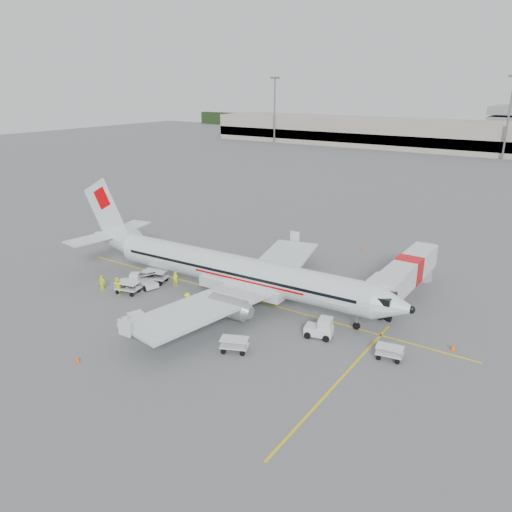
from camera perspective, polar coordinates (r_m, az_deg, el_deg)
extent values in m
plane|color=#56595B|center=(49.57, -1.29, -4.78)|extent=(360.00, 360.00, 0.00)
cube|color=yellow|center=(49.57, -1.29, -4.78)|extent=(44.00, 0.20, 0.01)
cube|color=yellow|center=(37.31, 9.61, -13.73)|extent=(0.20, 20.00, 0.01)
cone|color=#E04E12|center=(43.18, 21.60, -9.58)|extent=(0.40, 0.40, 0.65)
cone|color=#E04E12|center=(64.54, 12.17, 0.81)|extent=(0.35, 0.35, 0.57)
cone|color=#E04E12|center=(40.95, -19.71, -11.02)|extent=(0.35, 0.35, 0.57)
imported|color=#D3E311|center=(52.77, -9.17, -2.58)|extent=(0.65, 0.51, 1.59)
imported|color=#D3E311|center=(51.85, -15.57, -3.34)|extent=(1.10, 1.03, 1.80)
imported|color=#D3E311|center=(47.05, -7.82, -5.18)|extent=(0.85, 1.22, 1.72)
imported|color=#D3E311|center=(53.12, -17.19, -2.99)|extent=(1.06, 0.55, 1.72)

